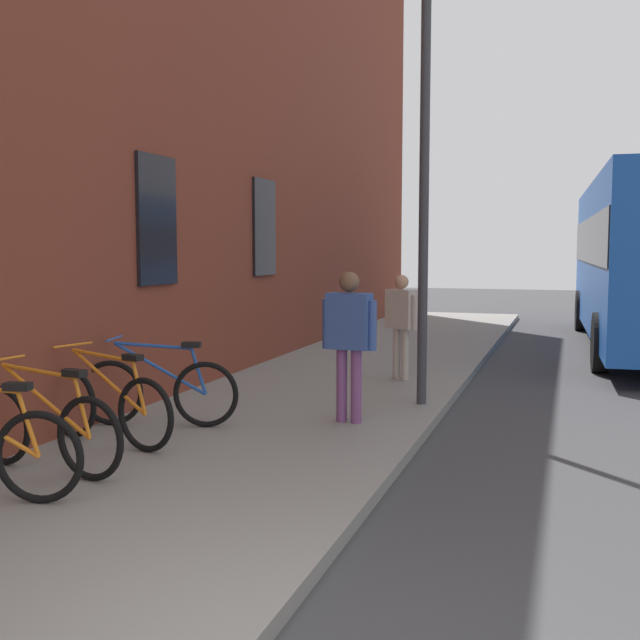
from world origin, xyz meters
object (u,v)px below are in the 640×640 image
Objects in this scene: bicycle_leaning_wall at (108,406)px; pedestrian_near_bus at (349,331)px; pedestrian_by_facade at (401,316)px; street_lamp at (425,143)px; bicycle_under_window at (45,428)px; bicycle_by_door at (159,391)px.

pedestrian_near_bus is at bearing -49.81° from bicycle_leaning_wall.
street_lamp reaches higher than pedestrian_by_facade.
street_lamp reaches higher than bicycle_under_window.
bicycle_by_door is at bearing 130.06° from street_lamp.
pedestrian_by_facade is 0.28× the size of street_lamp.
bicycle_leaning_wall is at bearing 138.85° from street_lamp.
pedestrian_by_facade is 2.87m from street_lamp.
street_lamp reaches higher than bicycle_leaning_wall.
pedestrian_near_bus is (1.68, -1.99, 0.64)m from bicycle_leaning_wall.
pedestrian_near_bus is 0.31× the size of street_lamp.
bicycle_under_window and bicycle_leaning_wall have the same top height.
street_lamp is at bearing -49.94° from bicycle_by_door.
pedestrian_by_facade is at bearing 20.55° from street_lamp.
bicycle_under_window is at bearing 143.73° from pedestrian_near_bus.
street_lamp is (2.94, -2.57, 2.81)m from bicycle_leaning_wall.
pedestrian_by_facade reaches higher than bicycle_by_door.
bicycle_by_door is 0.32× the size of street_lamp.
bicycle_under_window is 1.14× the size of pedestrian_by_facade.
pedestrian_by_facade is (3.76, -1.87, 0.55)m from bicycle_by_door.
pedestrian_by_facade is (5.60, -1.92, 0.55)m from bicycle_under_window.
bicycle_by_door is at bearing -5.52° from bicycle_leaning_wall.
pedestrian_near_bus reaches higher than bicycle_under_window.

